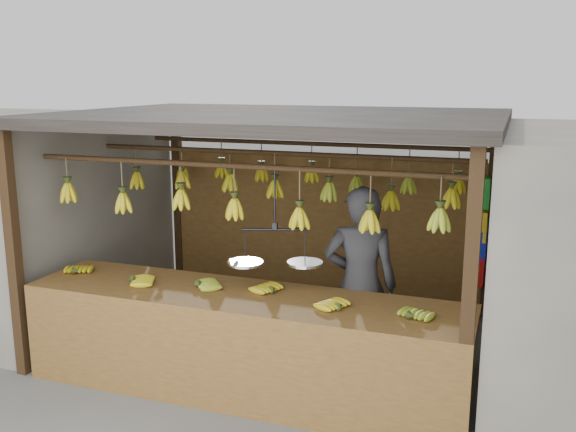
% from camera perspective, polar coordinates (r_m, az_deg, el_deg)
% --- Properties ---
extents(ground, '(80.00, 80.00, 0.00)m').
position_cam_1_polar(ground, '(6.91, -0.86, -11.10)').
color(ground, '#5B5B57').
extents(stall, '(4.30, 3.30, 2.40)m').
position_cam_1_polar(stall, '(6.70, 0.08, 5.67)').
color(stall, black).
rests_on(stall, ground).
extents(counter, '(3.92, 0.89, 0.96)m').
position_cam_1_polar(counter, '(5.55, -4.59, -9.15)').
color(counter, brown).
rests_on(counter, ground).
extents(hanging_bananas, '(3.60, 2.24, 0.39)m').
position_cam_1_polar(hanging_bananas, '(6.44, -0.85, 2.32)').
color(hanging_bananas, gold).
rests_on(hanging_bananas, ground).
extents(balance_scale, '(0.78, 0.47, 0.84)m').
position_cam_1_polar(balance_scale, '(5.50, -1.15, -3.82)').
color(balance_scale, black).
rests_on(balance_scale, ground).
extents(vendor, '(0.73, 0.55, 1.82)m').
position_cam_1_polar(vendor, '(5.82, 6.43, -6.16)').
color(vendor, '#262628').
rests_on(vendor, ground).
extents(bag_bundles, '(0.08, 0.26, 1.23)m').
position_cam_1_polar(bag_bundles, '(7.49, 16.94, -1.48)').
color(bag_bundles, '#199926').
rests_on(bag_bundles, ground).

